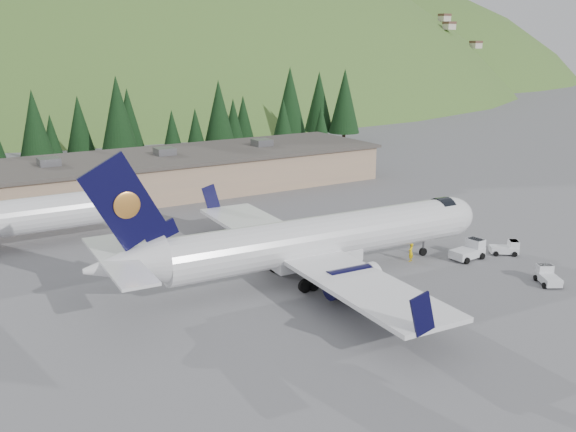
{
  "coord_description": "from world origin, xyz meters",
  "views": [
    {
      "loc": [
        -30.28,
        -43.77,
        19.83
      ],
      "look_at": [
        0.0,
        6.0,
        4.0
      ],
      "focal_mm": 40.0,
      "sensor_mm": 36.0,
      "label": 1
    }
  ],
  "objects_px": {
    "baggage_tug_a": "(469,250)",
    "terminal_building": "(130,177)",
    "airliner": "(313,241)",
    "baggage_tug_c": "(547,276)",
    "ramp_worker": "(411,252)",
    "baggage_tug_b": "(507,248)"
  },
  "relations": [
    {
      "from": "baggage_tug_c",
      "to": "baggage_tug_a",
      "type": "bearing_deg",
      "value": 34.94
    },
    {
      "from": "baggage_tug_a",
      "to": "terminal_building",
      "type": "height_order",
      "value": "terminal_building"
    },
    {
      "from": "airliner",
      "to": "baggage_tug_c",
      "type": "relative_size",
      "value": 12.32
    },
    {
      "from": "ramp_worker",
      "to": "airliner",
      "type": "bearing_deg",
      "value": -32.7
    },
    {
      "from": "baggage_tug_b",
      "to": "baggage_tug_c",
      "type": "xyz_separation_m",
      "value": [
        -3.23,
        -7.08,
        0.02
      ]
    },
    {
      "from": "ramp_worker",
      "to": "baggage_tug_c",
      "type": "bearing_deg",
      "value": 94.56
    },
    {
      "from": "baggage_tug_b",
      "to": "ramp_worker",
      "type": "xyz_separation_m",
      "value": [
        -9.29,
        3.29,
        0.25
      ]
    },
    {
      "from": "airliner",
      "to": "baggage_tug_b",
      "type": "height_order",
      "value": "airliner"
    },
    {
      "from": "airliner",
      "to": "ramp_worker",
      "type": "height_order",
      "value": "airliner"
    },
    {
      "from": "baggage_tug_c",
      "to": "airliner",
      "type": "bearing_deg",
      "value": 83.86
    },
    {
      "from": "airliner",
      "to": "baggage_tug_a",
      "type": "height_order",
      "value": "airliner"
    },
    {
      "from": "baggage_tug_a",
      "to": "baggage_tug_b",
      "type": "distance_m",
      "value": 4.13
    },
    {
      "from": "ramp_worker",
      "to": "baggage_tug_a",
      "type": "bearing_deg",
      "value": 130.74
    },
    {
      "from": "airliner",
      "to": "terminal_building",
      "type": "height_order",
      "value": "airliner"
    },
    {
      "from": "baggage_tug_a",
      "to": "ramp_worker",
      "type": "bearing_deg",
      "value": 151.77
    },
    {
      "from": "baggage_tug_b",
      "to": "ramp_worker",
      "type": "height_order",
      "value": "ramp_worker"
    },
    {
      "from": "terminal_building",
      "to": "ramp_worker",
      "type": "distance_m",
      "value": 41.66
    },
    {
      "from": "baggage_tug_a",
      "to": "baggage_tug_c",
      "type": "height_order",
      "value": "baggage_tug_a"
    },
    {
      "from": "baggage_tug_b",
      "to": "baggage_tug_c",
      "type": "height_order",
      "value": "baggage_tug_c"
    },
    {
      "from": "airliner",
      "to": "baggage_tug_c",
      "type": "bearing_deg",
      "value": -32.67
    },
    {
      "from": "baggage_tug_a",
      "to": "terminal_building",
      "type": "relative_size",
      "value": 0.05
    },
    {
      "from": "airliner",
      "to": "ramp_worker",
      "type": "xyz_separation_m",
      "value": [
        10.15,
        -1.23,
        -2.42
      ]
    }
  ]
}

